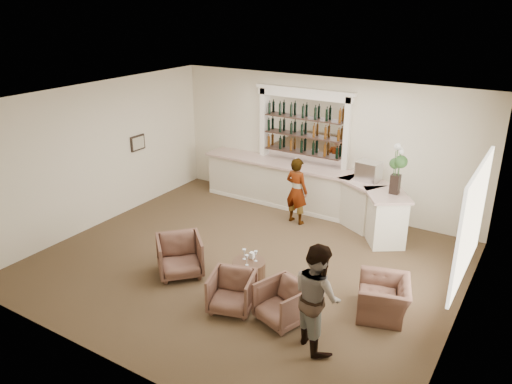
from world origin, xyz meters
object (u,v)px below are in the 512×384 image
sommelier (297,191)px  armchair_center (232,292)px  armchair_left (180,256)px  armchair_right (283,303)px  cocktail_table (249,273)px  armchair_far (384,298)px  guest (317,296)px  bar_counter (306,190)px  espresso_machine (369,171)px  flower_vase (397,166)px

sommelier → armchair_center: bearing=110.3°
armchair_left → armchair_right: (2.42, -0.29, -0.04)m
cocktail_table → sommelier: (-0.56, 2.97, 0.55)m
sommelier → armchair_left: size_ratio=1.89×
armchair_center → armchair_far: (2.25, 1.23, -0.03)m
cocktail_table → armchair_left: armchair_left is taller
armchair_center → guest: bearing=-21.0°
bar_counter → armchair_right: bar_counter is taller
guest → armchair_far: 1.57m
guest → armchair_center: size_ratio=2.30×
bar_counter → armchair_center: size_ratio=7.65×
cocktail_table → armchair_center: 0.81m
bar_counter → espresso_machine: espresso_machine is taller
sommelier → armchair_center: size_ratio=2.15×
bar_counter → guest: size_ratio=3.32×
bar_counter → armchair_far: bearing=-46.4°
armchair_left → espresso_machine: bearing=13.5°
armchair_far → armchair_left: bearing=-96.2°
flower_vase → sommelier: bearing=-175.4°
sommelier → armchair_left: bearing=85.9°
guest → armchair_center: bearing=33.5°
cocktail_table → guest: bearing=-26.5°
guest → armchair_far: size_ratio=1.79×
bar_counter → armchair_right: bearing=-68.2°
bar_counter → armchair_center: bar_counter is taller
bar_counter → flower_vase: size_ratio=5.21×
guest → flower_vase: flower_vase is taller
cocktail_table → armchair_center: bearing=-78.7°
bar_counter → cocktail_table: size_ratio=9.28×
armchair_far → espresso_machine: 3.69m
cocktail_table → sommelier: size_ratio=0.38×
cocktail_table → armchair_left: bearing=-165.8°
guest → armchair_center: 1.70m
cocktail_table → armchair_center: (0.16, -0.79, 0.09)m
bar_counter → guest: guest is taller
armchair_center → armchair_far: size_ratio=0.78×
sommelier → bar_counter: bearing=-73.0°
guest → armchair_right: size_ratio=2.26×
armchair_center → bar_counter: bearing=82.8°
armchair_center → armchair_right: armchair_right is taller
sommelier → armchair_right: size_ratio=2.11×
cocktail_table → armchair_far: (2.41, 0.44, 0.06)m
guest → espresso_machine: (-0.87, 4.52, 0.50)m
guest → armchair_left: 3.22m
espresso_machine → armchair_center: bearing=-92.9°
sommelier → armchair_right: (1.63, -3.60, -0.46)m
armchair_left → armchair_center: bearing=-63.2°
armchair_right → espresso_machine: (-0.16, 4.27, 1.01)m
armchair_center → sommelier: bearing=83.3°
bar_counter → armchair_right: 4.63m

